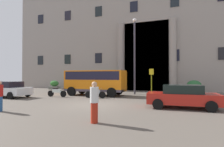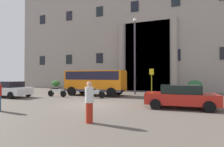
{
  "view_description": "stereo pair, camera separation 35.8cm",
  "coord_description": "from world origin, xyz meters",
  "px_view_note": "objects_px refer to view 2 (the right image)",
  "views": [
    {
      "loc": [
        5.43,
        -11.08,
        1.96
      ],
      "look_at": [
        -0.76,
        6.15,
        2.23
      ],
      "focal_mm": 28.56,
      "sensor_mm": 36.0,
      "label": 1
    },
    {
      "loc": [
        5.76,
        -10.96,
        1.96
      ],
      "look_at": [
        -0.76,
        6.15,
        2.23
      ],
      "focal_mm": 28.56,
      "sensor_mm": 36.0,
      "label": 2
    }
  ],
  "objects_px": {
    "hedge_planter_far_west": "(100,86)",
    "parked_sedan_far": "(180,96)",
    "pedestrian_man_crossing": "(89,102)",
    "orange_minibus": "(96,80)",
    "motorcycle_near_kerb": "(57,92)",
    "hedge_planter_east": "(56,85)",
    "motorcycle_far_end": "(94,93)",
    "parked_compact_extra": "(8,89)",
    "hedge_planter_west": "(195,87)",
    "lamppost_plaza_centre": "(135,50)",
    "bus_stop_sign": "(152,79)"
  },
  "relations": [
    {
      "from": "orange_minibus",
      "to": "hedge_planter_east",
      "type": "height_order",
      "value": "orange_minibus"
    },
    {
      "from": "hedge_planter_west",
      "to": "pedestrian_man_crossing",
      "type": "xyz_separation_m",
      "value": [
        -5.11,
        -14.71,
        0.15
      ]
    },
    {
      "from": "bus_stop_sign",
      "to": "hedge_planter_west",
      "type": "xyz_separation_m",
      "value": [
        4.24,
        2.93,
        -0.95
      ]
    },
    {
      "from": "parked_sedan_far",
      "to": "motorcycle_far_end",
      "type": "relative_size",
      "value": 2.2
    },
    {
      "from": "parked_compact_extra",
      "to": "pedestrian_man_crossing",
      "type": "distance_m",
      "value": 12.69
    },
    {
      "from": "bus_stop_sign",
      "to": "parked_sedan_far",
      "type": "bearing_deg",
      "value": -68.27
    },
    {
      "from": "hedge_planter_east",
      "to": "motorcycle_far_end",
      "type": "bearing_deg",
      "value": -36.22
    },
    {
      "from": "parked_compact_extra",
      "to": "parked_sedan_far",
      "type": "height_order",
      "value": "parked_compact_extra"
    },
    {
      "from": "hedge_planter_east",
      "to": "parked_sedan_far",
      "type": "relative_size",
      "value": 0.36
    },
    {
      "from": "hedge_planter_east",
      "to": "parked_sedan_far",
      "type": "bearing_deg",
      "value": -30.29
    },
    {
      "from": "motorcycle_near_kerb",
      "to": "parked_compact_extra",
      "type": "bearing_deg",
      "value": -157.86
    },
    {
      "from": "orange_minibus",
      "to": "motorcycle_near_kerb",
      "type": "bearing_deg",
      "value": -141.16
    },
    {
      "from": "hedge_planter_east",
      "to": "motorcycle_near_kerb",
      "type": "height_order",
      "value": "hedge_planter_east"
    },
    {
      "from": "hedge_planter_west",
      "to": "motorcycle_near_kerb",
      "type": "bearing_deg",
      "value": -149.55
    },
    {
      "from": "motorcycle_far_end",
      "to": "parked_compact_extra",
      "type": "bearing_deg",
      "value": -169.67
    },
    {
      "from": "parked_sedan_far",
      "to": "pedestrian_man_crossing",
      "type": "bearing_deg",
      "value": -128.66
    },
    {
      "from": "orange_minibus",
      "to": "lamppost_plaza_centre",
      "type": "xyz_separation_m",
      "value": [
        3.55,
        2.38,
        3.24
      ]
    },
    {
      "from": "orange_minibus",
      "to": "bus_stop_sign",
      "type": "height_order",
      "value": "bus_stop_sign"
    },
    {
      "from": "hedge_planter_west",
      "to": "hedge_planter_east",
      "type": "relative_size",
      "value": 1.02
    },
    {
      "from": "parked_compact_extra",
      "to": "parked_sedan_far",
      "type": "relative_size",
      "value": 1.04
    },
    {
      "from": "hedge_planter_east",
      "to": "parked_compact_extra",
      "type": "xyz_separation_m",
      "value": [
        2.18,
        -9.59,
        0.12
      ]
    },
    {
      "from": "hedge_planter_far_west",
      "to": "motorcycle_far_end",
      "type": "relative_size",
      "value": 1.1
    },
    {
      "from": "parked_compact_extra",
      "to": "motorcycle_near_kerb",
      "type": "xyz_separation_m",
      "value": [
        4.03,
        1.89,
        -0.29
      ]
    },
    {
      "from": "orange_minibus",
      "to": "hedge_planter_west",
      "type": "height_order",
      "value": "orange_minibus"
    },
    {
      "from": "pedestrian_man_crossing",
      "to": "orange_minibus",
      "type": "bearing_deg",
      "value": -51.68
    },
    {
      "from": "hedge_planter_far_west",
      "to": "parked_sedan_far",
      "type": "distance_m",
      "value": 13.65
    },
    {
      "from": "lamppost_plaza_centre",
      "to": "hedge_planter_east",
      "type": "bearing_deg",
      "value": 167.27
    },
    {
      "from": "hedge_planter_east",
      "to": "bus_stop_sign",
      "type": "bearing_deg",
      "value": -12.64
    },
    {
      "from": "lamppost_plaza_centre",
      "to": "pedestrian_man_crossing",
      "type": "bearing_deg",
      "value": -85.43
    },
    {
      "from": "parked_sedan_far",
      "to": "motorcycle_near_kerb",
      "type": "relative_size",
      "value": 2.14
    },
    {
      "from": "parked_compact_extra",
      "to": "lamppost_plaza_centre",
      "type": "bearing_deg",
      "value": 33.48
    },
    {
      "from": "pedestrian_man_crossing",
      "to": "bus_stop_sign",
      "type": "bearing_deg",
      "value": -80.64
    },
    {
      "from": "hedge_planter_east",
      "to": "motorcycle_near_kerb",
      "type": "relative_size",
      "value": 0.76
    },
    {
      "from": "pedestrian_man_crossing",
      "to": "lamppost_plaza_centre",
      "type": "xyz_separation_m",
      "value": [
        -0.97,
        12.18,
        3.89
      ]
    },
    {
      "from": "bus_stop_sign",
      "to": "hedge_planter_far_west",
      "type": "distance_m",
      "value": 7.64
    },
    {
      "from": "bus_stop_sign",
      "to": "lamppost_plaza_centre",
      "type": "xyz_separation_m",
      "value": [
        -1.84,
        0.39,
        3.09
      ]
    },
    {
      "from": "motorcycle_near_kerb",
      "to": "motorcycle_far_end",
      "type": "bearing_deg",
      "value": 2.35
    },
    {
      "from": "orange_minibus",
      "to": "pedestrian_man_crossing",
      "type": "relative_size",
      "value": 3.53
    },
    {
      "from": "parked_sedan_far",
      "to": "pedestrian_man_crossing",
      "type": "relative_size",
      "value": 2.45
    },
    {
      "from": "hedge_planter_far_west",
      "to": "lamppost_plaza_centre",
      "type": "bearing_deg",
      "value": -23.82
    },
    {
      "from": "hedge_planter_west",
      "to": "parked_compact_extra",
      "type": "bearing_deg",
      "value": -150.79
    },
    {
      "from": "hedge_planter_far_west",
      "to": "motorcycle_near_kerb",
      "type": "distance_m",
      "value": 7.26
    },
    {
      "from": "hedge_planter_far_west",
      "to": "orange_minibus",
      "type": "bearing_deg",
      "value": -70.18
    },
    {
      "from": "bus_stop_sign",
      "to": "motorcycle_far_end",
      "type": "distance_m",
      "value": 6.19
    },
    {
      "from": "hedge_planter_west",
      "to": "parked_compact_extra",
      "type": "relative_size",
      "value": 0.35
    },
    {
      "from": "orange_minibus",
      "to": "parked_sedan_far",
      "type": "height_order",
      "value": "orange_minibus"
    },
    {
      "from": "motorcycle_far_end",
      "to": "motorcycle_near_kerb",
      "type": "height_order",
      "value": "same"
    },
    {
      "from": "orange_minibus",
      "to": "parked_compact_extra",
      "type": "relative_size",
      "value": 1.38
    },
    {
      "from": "parked_compact_extra",
      "to": "motorcycle_near_kerb",
      "type": "distance_m",
      "value": 4.46
    },
    {
      "from": "hedge_planter_east",
      "to": "hedge_planter_far_west",
      "type": "bearing_deg",
      "value": -4.22
    }
  ]
}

